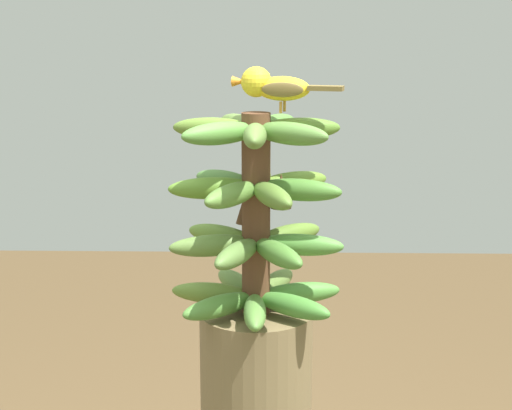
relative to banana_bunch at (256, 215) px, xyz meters
name	(u,v)px	position (x,y,z in m)	size (l,w,h in m)	color
banana_bunch	(256,215)	(0.00, 0.00, 0.00)	(0.31, 0.31, 0.35)	brown
perched_bird	(274,86)	(0.01, -0.03, 0.22)	(0.07, 0.19, 0.08)	#C68933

